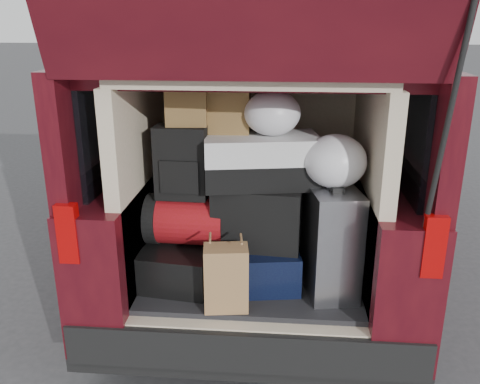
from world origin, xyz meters
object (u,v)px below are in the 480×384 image
object	(u,v)px
silver_roller	(331,241)
twotone_duffel	(261,160)
black_soft_case	(258,216)
black_hardshell	(183,259)
navy_hardshell	(258,260)
kraft_bag	(226,278)
backpack	(182,162)
red_duffel	(186,219)

from	to	relation	value
silver_roller	twotone_duffel	size ratio (longest dim) A/B	0.97
black_soft_case	black_hardshell	bearing A→B (deg)	-175.36
navy_hardshell	kraft_bag	xyz separation A→B (m)	(-0.15, -0.34, 0.06)
black_hardshell	kraft_bag	xyz separation A→B (m)	(0.29, -0.32, 0.07)
black_soft_case	backpack	bearing A→B (deg)	-174.07
black_hardshell	twotone_duffel	world-z (taller)	twotone_duffel
backpack	black_hardshell	bearing A→B (deg)	151.91
silver_roller	kraft_bag	size ratio (longest dim) A/B	1.71
twotone_duffel	navy_hardshell	bearing A→B (deg)	-150.64
silver_roller	black_soft_case	size ratio (longest dim) A/B	1.24
red_duffel	backpack	world-z (taller)	backpack
silver_roller	kraft_bag	bearing A→B (deg)	-166.47
silver_roller	kraft_bag	xyz separation A→B (m)	(-0.55, -0.24, -0.13)
black_soft_case	backpack	world-z (taller)	backpack
black_hardshell	kraft_bag	world-z (taller)	kraft_bag
black_hardshell	navy_hardshell	size ratio (longest dim) A/B	1.05
red_duffel	black_hardshell	bearing A→B (deg)	-165.48
red_duffel	backpack	size ratio (longest dim) A/B	1.09
red_duffel	silver_roller	bearing A→B (deg)	-3.60
black_hardshell	navy_hardshell	xyz separation A→B (m)	(0.44, 0.02, 0.00)
red_duffel	backpack	distance (m)	0.34
kraft_bag	black_soft_case	distance (m)	0.42
black_hardshell	backpack	xyz separation A→B (m)	(0.02, -0.01, 0.60)
backpack	kraft_bag	bearing A→B (deg)	-46.65
red_duffel	twotone_duffel	world-z (taller)	twotone_duffel
black_hardshell	silver_roller	size ratio (longest dim) A/B	0.91
black_hardshell	twotone_duffel	distance (m)	0.75
kraft_bag	red_duffel	distance (m)	0.46
black_hardshell	twotone_duffel	size ratio (longest dim) A/B	0.88
silver_roller	backpack	world-z (taller)	backpack
navy_hardshell	backpack	size ratio (longest dim) A/B	1.30
silver_roller	black_soft_case	world-z (taller)	silver_roller
twotone_duffel	silver_roller	bearing A→B (deg)	-25.92
black_soft_case	twotone_duffel	size ratio (longest dim) A/B	0.78
black_hardshell	silver_roller	xyz separation A→B (m)	(0.84, -0.08, 0.19)
silver_roller	twotone_duffel	world-z (taller)	twotone_duffel
black_hardshell	backpack	size ratio (longest dim) A/B	1.37
navy_hardshell	black_soft_case	distance (m)	0.29
kraft_bag	black_soft_case	bearing A→B (deg)	58.27
black_hardshell	navy_hardshell	distance (m)	0.44
navy_hardshell	red_duffel	size ratio (longest dim) A/B	1.19
red_duffel	kraft_bag	bearing A→B (deg)	-48.61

